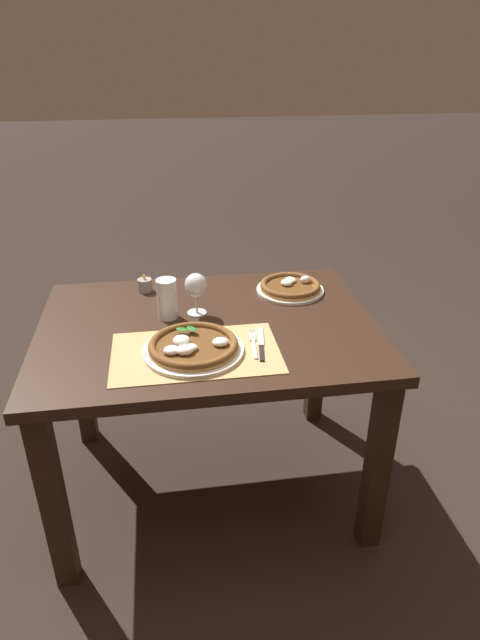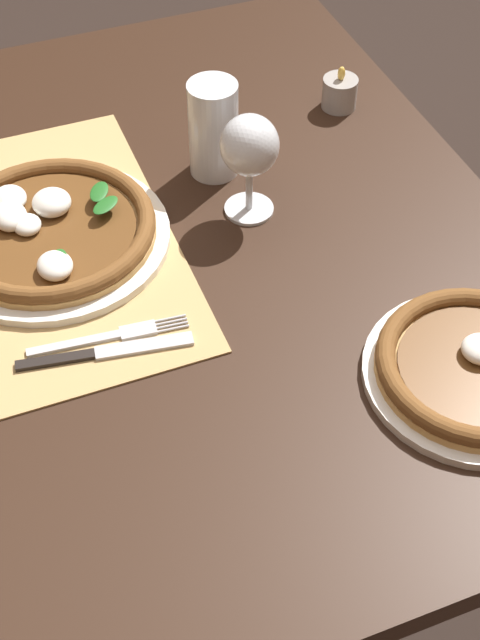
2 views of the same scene
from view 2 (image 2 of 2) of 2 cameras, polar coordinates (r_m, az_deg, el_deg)
The scene contains 10 objects.
ground_plane at distance 1.81m, azimuth -1.86°, elevation -12.37°, with size 24.00×24.00×0.00m, color black.
dining_table at distance 1.31m, azimuth -2.51°, elevation 1.53°, with size 1.17×0.86×0.74m.
paper_placemat at distance 1.24m, azimuth -12.00°, elevation 4.65°, with size 0.53×0.32×0.00m, color tan.
pizza_near at distance 1.23m, azimuth -12.08°, elevation 5.64°, with size 0.32×0.32×0.05m.
pizza_far at distance 1.08m, azimuth 14.92°, elevation -2.96°, with size 0.26×0.26×0.05m.
wine_glass at distance 1.20m, azimuth 0.62°, elevation 10.86°, with size 0.08×0.08×0.16m.
pint_glass at distance 1.30m, azimuth -1.72°, elevation 12.01°, with size 0.07×0.07×0.15m.
fork at distance 1.10m, azimuth -8.35°, elevation -1.04°, with size 0.04×0.20×0.00m.
knife at distance 1.09m, azimuth -8.58°, elevation -2.05°, with size 0.05×0.22×0.01m.
votive_candle at distance 1.47m, azimuth 6.39°, elevation 14.19°, with size 0.06×0.06×0.07m.
Camera 2 is at (0.87, -0.27, 1.56)m, focal length 50.00 mm.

